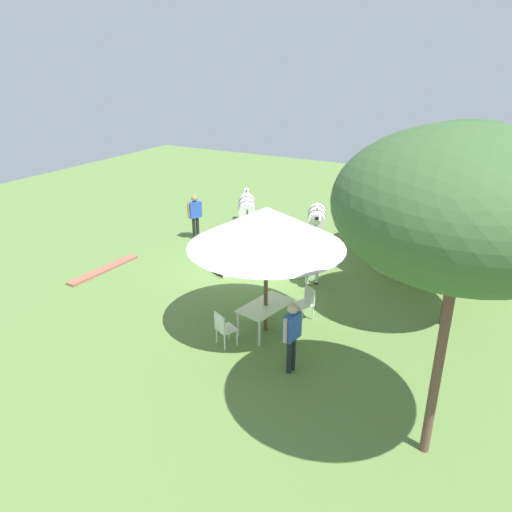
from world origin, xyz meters
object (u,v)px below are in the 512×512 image
at_px(zebra_nearest_camera, 317,217).
at_px(zebra_toward_hut, 247,207).
at_px(guest_beside_umbrella, 292,332).
at_px(standing_watcher, 195,213).
at_px(patio_dining_table, 266,308).
at_px(striped_lounge_chair, 227,266).
at_px(shade_umbrella, 266,227).
at_px(acacia_tree_far_lawn, 469,172).
at_px(patio_chair_east_end, 224,327).
at_px(acacia_tree_left_background, 466,206).
at_px(zebra_by_umbrella, 306,251).
at_px(thatched_hut, 444,187).
at_px(patio_chair_west_end, 306,301).

height_order(zebra_nearest_camera, zebra_toward_hut, zebra_toward_hut).
xyz_separation_m(guest_beside_umbrella, standing_watcher, (-6.07, -6.90, 0.03)).
distance_m(patio_dining_table, striped_lounge_chair, 3.83).
height_order(patio_dining_table, striped_lounge_chair, patio_dining_table).
distance_m(shade_umbrella, standing_watcher, 7.55).
bearing_deg(acacia_tree_far_lawn, patio_chair_east_end, -51.05).
distance_m(acacia_tree_far_lawn, acacia_tree_left_background, 4.92).
xyz_separation_m(zebra_by_umbrella, acacia_tree_left_background, (5.74, 4.82, 3.66)).
bearing_deg(patio_dining_table, zebra_by_umbrella, -174.18).
height_order(guest_beside_umbrella, striped_lounge_chair, guest_beside_umbrella).
bearing_deg(patio_dining_table, standing_watcher, -130.58).
height_order(thatched_hut, zebra_by_umbrella, thatched_hut).
height_order(zebra_toward_hut, acacia_tree_far_lawn, acacia_tree_far_lawn).
bearing_deg(acacia_tree_far_lawn, guest_beside_umbrella, -35.07).
height_order(zebra_by_umbrella, acacia_tree_left_background, acacia_tree_left_background).
bearing_deg(zebra_by_umbrella, patio_chair_west_end, 66.41).
distance_m(patio_chair_west_end, zebra_nearest_camera, 5.99).
distance_m(guest_beside_umbrella, acacia_tree_far_lawn, 5.65).
distance_m(patio_chair_west_end, standing_watcher, 7.27).
relative_size(thatched_hut, patio_chair_east_end, 6.76).
distance_m(zebra_nearest_camera, acacia_tree_far_lawn, 7.47).
relative_size(striped_lounge_chair, zebra_by_umbrella, 0.57).
xyz_separation_m(shade_umbrella, striped_lounge_chair, (-2.59, -2.79, -2.61)).
distance_m(patio_chair_west_end, zebra_by_umbrella, 2.60).
xyz_separation_m(standing_watcher, zebra_toward_hut, (-1.86, 1.24, -0.06)).
bearing_deg(shade_umbrella, striped_lounge_chair, -132.91).
bearing_deg(striped_lounge_chair, guest_beside_umbrella, 158.56).
xyz_separation_m(shade_umbrella, zebra_nearest_camera, (-6.71, -1.32, -1.87)).
bearing_deg(standing_watcher, zebra_nearest_camera, 143.03).
relative_size(striped_lounge_chair, acacia_tree_far_lawn, 0.18).
distance_m(thatched_hut, zebra_toward_hut, 7.51).
xyz_separation_m(patio_chair_east_end, zebra_nearest_camera, (-7.86, -0.77, 0.46)).
distance_m(guest_beside_umbrella, zebra_nearest_camera, 8.44).
bearing_deg(patio_chair_west_end, striped_lounge_chair, 8.37).
bearing_deg(thatched_hut, standing_watcher, -75.47).
distance_m(shade_umbrella, acacia_tree_far_lawn, 4.96).
distance_m(thatched_hut, patio_dining_table, 7.85).
bearing_deg(zebra_nearest_camera, acacia_tree_left_background, 101.45).
relative_size(zebra_toward_hut, acacia_tree_left_background, 0.36).
xyz_separation_m(patio_dining_table, acacia_tree_left_background, (2.31, 4.47, 3.96)).
height_order(patio_dining_table, guest_beside_umbrella, guest_beside_umbrella).
relative_size(zebra_nearest_camera, acacia_tree_far_lawn, 0.37).
xyz_separation_m(patio_chair_east_end, acacia_tree_left_background, (1.16, 5.03, 4.10)).
relative_size(patio_chair_west_end, zebra_toward_hut, 0.43).
bearing_deg(patio_chair_east_end, striped_lounge_chair, 146.63).
height_order(patio_dining_table, patio_chair_west_end, patio_chair_west_end).
height_order(patio_dining_table, zebra_toward_hut, zebra_toward_hut).
height_order(patio_chair_west_end, zebra_nearest_camera, zebra_nearest_camera).
relative_size(thatched_hut, acacia_tree_far_lawn, 1.15).
xyz_separation_m(patio_chair_east_end, zebra_by_umbrella, (-4.59, 0.21, 0.44)).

